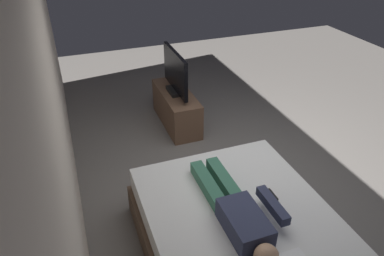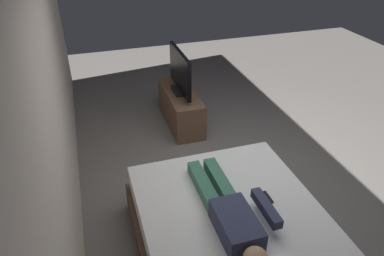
{
  "view_description": "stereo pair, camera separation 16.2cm",
  "coord_description": "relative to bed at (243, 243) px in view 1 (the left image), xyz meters",
  "views": [
    {
      "loc": [
        -2.74,
        1.7,
        2.7
      ],
      "look_at": [
        0.32,
        0.57,
        0.69
      ],
      "focal_mm": 33.71,
      "sensor_mm": 36.0,
      "label": 1
    },
    {
      "loc": [
        -2.79,
        1.54,
        2.7
      ],
      "look_at": [
        0.32,
        0.57,
        0.69
      ],
      "focal_mm": 33.71,
      "sensor_mm": 36.0,
      "label": 2
    }
  ],
  "objects": [
    {
      "name": "ground_plane",
      "position": [
        0.93,
        -0.57,
        -0.26
      ],
      "size": [
        10.0,
        10.0,
        0.0
      ],
      "primitive_type": "plane",
      "color": "slate"
    },
    {
      "name": "back_wall",
      "position": [
        1.33,
        1.3,
        1.14
      ],
      "size": [
        6.4,
        0.1,
        2.8
      ],
      "primitive_type": "cube",
      "color": "beige",
      "rests_on": "ground"
    },
    {
      "name": "bed",
      "position": [
        0.0,
        0.0,
        0.0
      ],
      "size": [
        2.04,
        1.57,
        0.54
      ],
      "color": "brown",
      "rests_on": "ground"
    },
    {
      "name": "person",
      "position": [
        0.03,
        0.06,
        0.36
      ],
      "size": [
        1.26,
        0.46,
        0.18
      ],
      "color": "#2D334C",
      "rests_on": "bed"
    },
    {
      "name": "remote",
      "position": [
        0.18,
        -0.35,
        0.29
      ],
      "size": [
        0.15,
        0.04,
        0.02
      ],
      "primitive_type": "cube",
      "color": "black",
      "rests_on": "bed"
    },
    {
      "name": "tv_stand",
      "position": [
        2.5,
        -0.22,
        -0.01
      ],
      "size": [
        1.1,
        0.4,
        0.5
      ],
      "primitive_type": "cube",
      "color": "brown",
      "rests_on": "ground"
    },
    {
      "name": "tv",
      "position": [
        2.5,
        -0.22,
        0.52
      ],
      "size": [
        0.88,
        0.2,
        0.59
      ],
      "color": "black",
      "rests_on": "tv_stand"
    }
  ]
}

